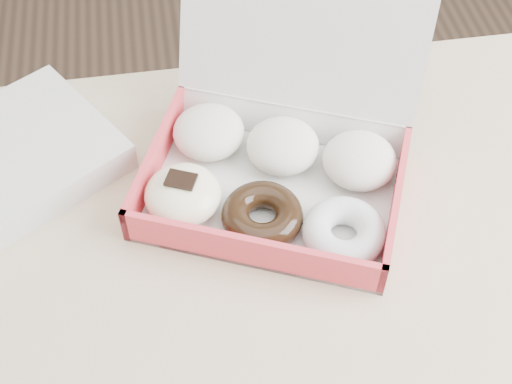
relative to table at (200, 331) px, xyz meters
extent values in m
cube|color=tan|center=(0.00, 0.00, 0.06)|extent=(1.20, 0.80, 0.04)
cylinder|color=tan|center=(0.55, 0.35, -0.32)|extent=(0.05, 0.05, 0.71)
cube|color=silver|center=(0.11, 0.14, 0.08)|extent=(0.38, 0.34, 0.01)
cube|color=#E03943|center=(0.07, 0.04, 0.11)|extent=(0.30, 0.13, 0.05)
cube|color=silver|center=(0.16, 0.24, 0.11)|extent=(0.30, 0.13, 0.05)
cube|color=#E03943|center=(-0.03, 0.20, 0.11)|extent=(0.10, 0.22, 0.05)
cube|color=#E03943|center=(0.26, 0.08, 0.11)|extent=(0.10, 0.22, 0.05)
cube|color=silver|center=(0.17, 0.26, 0.20)|extent=(0.33, 0.20, 0.22)
ellipsoid|color=silver|center=(0.04, 0.23, 0.11)|extent=(0.13, 0.13, 0.05)
ellipsoid|color=silver|center=(0.14, 0.19, 0.11)|extent=(0.13, 0.13, 0.05)
ellipsoid|color=silver|center=(0.23, 0.15, 0.11)|extent=(0.13, 0.13, 0.05)
ellipsoid|color=#F7F0C0|center=(0.00, 0.13, 0.11)|extent=(0.13, 0.13, 0.05)
cube|color=black|center=(0.00, 0.13, 0.14)|extent=(0.04, 0.04, 0.00)
torus|color=black|center=(0.09, 0.09, 0.10)|extent=(0.13, 0.13, 0.03)
torus|color=white|center=(0.18, 0.05, 0.10)|extent=(0.13, 0.13, 0.03)
cube|color=silver|center=(-0.22, 0.23, 0.10)|extent=(0.33, 0.32, 0.04)
camera|label=1|loc=(0.00, -0.43, 0.79)|focal=50.00mm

